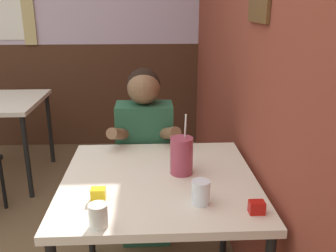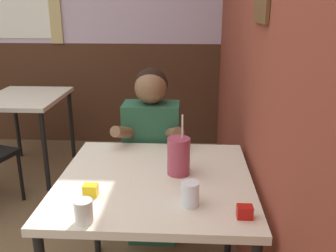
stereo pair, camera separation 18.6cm
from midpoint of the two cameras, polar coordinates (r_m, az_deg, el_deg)
name	(u,v)px [view 2 (the right image)]	position (r m, az deg, el deg)	size (l,w,h in m)	color
brick_wall_right	(243,27)	(2.68, 13.34, 14.45)	(0.08, 4.67, 2.70)	brown
back_wall	(80,18)	(4.14, -11.93, 15.80)	(5.90, 0.09, 2.70)	silver
main_table	(155,190)	(1.80, 1.07, -9.82)	(0.90, 0.89, 0.73)	beige
background_table	(26,106)	(3.52, -19.49, 2.91)	(0.64, 0.80, 0.73)	beige
person_seated	(152,156)	(2.35, -0.22, -4.57)	(0.42, 0.40, 1.14)	#235138
cocktail_pitcher	(179,156)	(1.77, 4.65, -4.66)	(0.11, 0.11, 0.30)	#99384C
glass_near_pitcher	(190,194)	(1.53, 6.89, -10.31)	(0.08, 0.08, 0.10)	silver
glass_center	(84,211)	(1.43, -9.08, -12.80)	(0.07, 0.07, 0.09)	silver
condiment_ketchup	(245,212)	(1.50, 15.20, -12.61)	(0.06, 0.04, 0.05)	#B7140F
condiment_mustard	(91,190)	(1.62, -8.48, -9.74)	(0.06, 0.04, 0.05)	yellow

